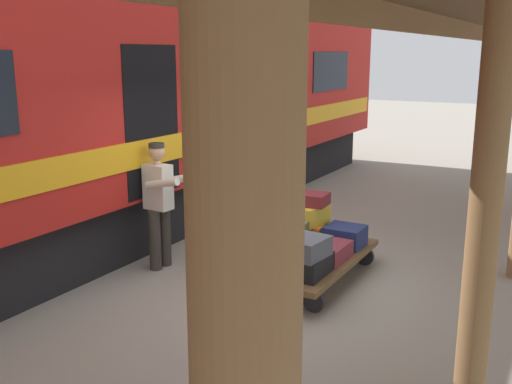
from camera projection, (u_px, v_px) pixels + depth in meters
The scene contains 16 objects.
ground_plane at pixel (284, 286), 7.40m from camera, with size 60.00×60.00×0.00m, color gray.
train_car at pixel (71, 108), 8.59m from camera, with size 3.02×17.89×4.00m.
luggage_cart at pixel (308, 259), 7.55m from camera, with size 1.17×2.18×0.32m.
suitcase_navy_fabric at pixel (345, 236), 7.89m from camera, with size 0.49×0.45×0.27m, color navy.
suitcase_orange_carryall at pixel (309, 232), 8.14m from camera, with size 0.42×0.45×0.24m, color #CC6B23.
suitcase_teal_softside at pixel (290, 246), 7.64m from camera, with size 0.37×0.50×0.16m, color #1E666B.
suitcase_burgundy_valise at pixel (327, 251), 7.39m from camera, with size 0.46×0.61×0.20m, color maroon.
suitcase_black_hardshell at pixel (308, 265), 6.88m from camera, with size 0.42×0.62×0.23m, color black.
suitcase_brown_leather at pixel (269, 257), 7.12m from camera, with size 0.40×0.59×0.26m, color brown.
suitcase_yellow_case at pixel (310, 215), 8.06m from camera, with size 0.34×0.51×0.26m, color gold.
suitcase_slate_roller at pixel (306, 247), 6.80m from camera, with size 0.43×0.50×0.23m, color #4C515B.
suitcase_red_plastic at pixel (271, 241), 7.09m from camera, with size 0.44×0.48×0.14m, color #AD231E.
suitcase_maroon_trunk at pixel (313, 199), 8.04m from camera, with size 0.39×0.38×0.16m, color maroon.
suitcase_olive_duffel at pixel (291, 232), 7.62m from camera, with size 0.32×0.51×0.20m, color brown.
porter_in_overalls at pixel (240, 204), 7.72m from camera, with size 0.73×0.57×1.70m.
porter_by_door at pixel (160, 201), 7.83m from camera, with size 0.68×0.45×1.70m.
Camera 1 is at (-3.08, 6.23, 2.84)m, focal length 41.51 mm.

